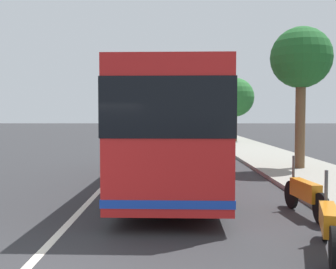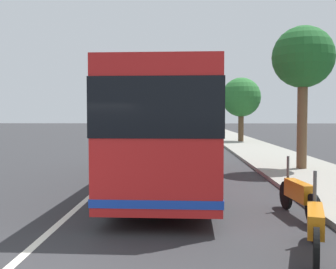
{
  "view_description": "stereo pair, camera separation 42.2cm",
  "coord_description": "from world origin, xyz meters",
  "px_view_note": "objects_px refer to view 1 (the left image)",
  "views": [
    {
      "loc": [
        -4.5,
        -2.1,
        2.23
      ],
      "look_at": [
        10.49,
        -2.01,
        1.52
      ],
      "focal_mm": 43.14,
      "sensor_mm": 36.0,
      "label": 1
    },
    {
      "loc": [
        -4.49,
        -2.53,
        2.23
      ],
      "look_at": [
        10.49,
        -2.01,
        1.52
      ],
      "focal_mm": 43.14,
      "sensor_mm": 36.0,
      "label": 2
    }
  ],
  "objects_px": {
    "coach_bus": "(173,124)",
    "roadside_tree_mid_block": "(301,60)",
    "car_ahead_same_lane": "(132,129)",
    "motorcycle_far_end": "(305,194)",
    "car_oncoming": "(167,130)",
    "motorcycle_nearest_curb": "(329,225)",
    "roadside_tree_far_block": "(235,98)",
    "car_behind_bus": "(177,139)",
    "car_far_distant": "(178,128)"
  },
  "relations": [
    {
      "from": "coach_bus",
      "to": "roadside_tree_mid_block",
      "type": "bearing_deg",
      "value": -57.86
    },
    {
      "from": "car_ahead_same_lane",
      "to": "motorcycle_far_end",
      "type": "bearing_deg",
      "value": 11.04
    },
    {
      "from": "motorcycle_far_end",
      "to": "car_oncoming",
      "type": "bearing_deg",
      "value": -0.46
    },
    {
      "from": "motorcycle_far_end",
      "to": "motorcycle_nearest_curb",
      "type": "bearing_deg",
      "value": 163.84
    },
    {
      "from": "coach_bus",
      "to": "car_oncoming",
      "type": "height_order",
      "value": "coach_bus"
    },
    {
      "from": "motorcycle_nearest_curb",
      "to": "roadside_tree_far_block",
      "type": "relative_size",
      "value": 0.4
    },
    {
      "from": "car_ahead_same_lane",
      "to": "car_oncoming",
      "type": "distance_m",
      "value": 5.22
    },
    {
      "from": "motorcycle_far_end",
      "to": "coach_bus",
      "type": "bearing_deg",
      "value": 28.59
    },
    {
      "from": "coach_bus",
      "to": "car_behind_bus",
      "type": "distance_m",
      "value": 13.71
    },
    {
      "from": "coach_bus",
      "to": "roadside_tree_mid_block",
      "type": "relative_size",
      "value": 2.03
    },
    {
      "from": "car_far_distant",
      "to": "car_oncoming",
      "type": "distance_m",
      "value": 5.87
    },
    {
      "from": "motorcycle_nearest_curb",
      "to": "car_oncoming",
      "type": "height_order",
      "value": "car_oncoming"
    },
    {
      "from": "coach_bus",
      "to": "car_oncoming",
      "type": "xyz_separation_m",
      "value": [
        30.2,
        0.46,
        -1.23
      ]
    },
    {
      "from": "motorcycle_nearest_curb",
      "to": "roadside_tree_mid_block",
      "type": "relative_size",
      "value": 0.37
    },
    {
      "from": "coach_bus",
      "to": "car_far_distant",
      "type": "xyz_separation_m",
      "value": [
        35.94,
        -0.77,
        -1.24
      ]
    },
    {
      "from": "roadside_tree_mid_block",
      "to": "car_far_distant",
      "type": "bearing_deg",
      "value": 7.45
    },
    {
      "from": "roadside_tree_far_block",
      "to": "car_ahead_same_lane",
      "type": "bearing_deg",
      "value": 35.31
    },
    {
      "from": "car_behind_bus",
      "to": "roadside_tree_far_block",
      "type": "distance_m",
      "value": 8.37
    },
    {
      "from": "car_far_distant",
      "to": "roadside_tree_far_block",
      "type": "relative_size",
      "value": 0.82
    },
    {
      "from": "motorcycle_nearest_curb",
      "to": "car_behind_bus",
      "type": "bearing_deg",
      "value": 22.74
    },
    {
      "from": "car_ahead_same_lane",
      "to": "roadside_tree_mid_block",
      "type": "distance_m",
      "value": 32.16
    },
    {
      "from": "car_far_distant",
      "to": "roadside_tree_far_block",
      "type": "xyz_separation_m",
      "value": [
        -16.09,
        -4.36,
        2.98
      ]
    },
    {
      "from": "motorcycle_nearest_curb",
      "to": "motorcycle_far_end",
      "type": "height_order",
      "value": "motorcycle_far_end"
    },
    {
      "from": "coach_bus",
      "to": "roadside_tree_mid_block",
      "type": "height_order",
      "value": "roadside_tree_mid_block"
    },
    {
      "from": "car_ahead_same_lane",
      "to": "motorcycle_nearest_curb",
      "type": "bearing_deg",
      "value": 9.76
    },
    {
      "from": "coach_bus",
      "to": "motorcycle_far_end",
      "type": "bearing_deg",
      "value": -143.86
    },
    {
      "from": "motorcycle_nearest_curb",
      "to": "car_behind_bus",
      "type": "xyz_separation_m",
      "value": [
        20.31,
        2.09,
        0.21
      ]
    },
    {
      "from": "car_oncoming",
      "to": "roadside_tree_mid_block",
      "type": "height_order",
      "value": "roadside_tree_mid_block"
    },
    {
      "from": "roadside_tree_far_block",
      "to": "motorcycle_far_end",
      "type": "bearing_deg",
      "value": 174.69
    },
    {
      "from": "motorcycle_nearest_curb",
      "to": "motorcycle_far_end",
      "type": "xyz_separation_m",
      "value": [
        2.47,
        -0.44,
        0.01
      ]
    },
    {
      "from": "coach_bus",
      "to": "motorcycle_nearest_curb",
      "type": "bearing_deg",
      "value": -158.3
    },
    {
      "from": "car_oncoming",
      "to": "roadside_tree_mid_block",
      "type": "relative_size",
      "value": 0.71
    },
    {
      "from": "motorcycle_nearest_curb",
      "to": "car_ahead_same_lane",
      "type": "xyz_separation_m",
      "value": [
        40.13,
        6.98,
        0.21
      ]
    },
    {
      "from": "car_behind_bus",
      "to": "roadside_tree_far_block",
      "type": "relative_size",
      "value": 0.9
    },
    {
      "from": "car_far_distant",
      "to": "car_ahead_same_lane",
      "type": "distance_m",
      "value": 5.84
    },
    {
      "from": "car_oncoming",
      "to": "roadside_tree_far_block",
      "type": "distance_m",
      "value": 12.13
    },
    {
      "from": "car_ahead_same_lane",
      "to": "car_far_distant",
      "type": "bearing_deg",
      "value": 114.88
    },
    {
      "from": "roadside_tree_mid_block",
      "to": "car_ahead_same_lane",
      "type": "bearing_deg",
      "value": 17.49
    },
    {
      "from": "car_behind_bus",
      "to": "car_ahead_same_lane",
      "type": "height_order",
      "value": "car_behind_bus"
    },
    {
      "from": "motorcycle_far_end",
      "to": "car_behind_bus",
      "type": "bearing_deg",
      "value": 2.05
    },
    {
      "from": "car_ahead_same_lane",
      "to": "coach_bus",
      "type": "bearing_deg",
      "value": 7.6
    },
    {
      "from": "coach_bus",
      "to": "roadside_tree_mid_block",
      "type": "xyz_separation_m",
      "value": [
        3.0,
        -5.07,
        2.48
      ]
    },
    {
      "from": "car_oncoming",
      "to": "car_ahead_same_lane",
      "type": "bearing_deg",
      "value": 47.85
    },
    {
      "from": "car_far_distant",
      "to": "car_oncoming",
      "type": "xyz_separation_m",
      "value": [
        -5.74,
        1.23,
        0.02
      ]
    },
    {
      "from": "motorcycle_nearest_curb",
      "to": "roadside_tree_far_block",
      "type": "distance_m",
      "value": 26.83
    },
    {
      "from": "coach_bus",
      "to": "car_far_distant",
      "type": "relative_size",
      "value": 2.67
    },
    {
      "from": "coach_bus",
      "to": "car_oncoming",
      "type": "bearing_deg",
      "value": 2.39
    },
    {
      "from": "car_behind_bus",
      "to": "car_far_distant",
      "type": "xyz_separation_m",
      "value": [
        22.29,
        -0.41,
        0.0
      ]
    },
    {
      "from": "car_ahead_same_lane",
      "to": "roadside_tree_far_block",
      "type": "bearing_deg",
      "value": 35.21
    },
    {
      "from": "motorcycle_far_end",
      "to": "car_oncoming",
      "type": "xyz_separation_m",
      "value": [
        34.38,
        3.35,
        0.22
      ]
    }
  ]
}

